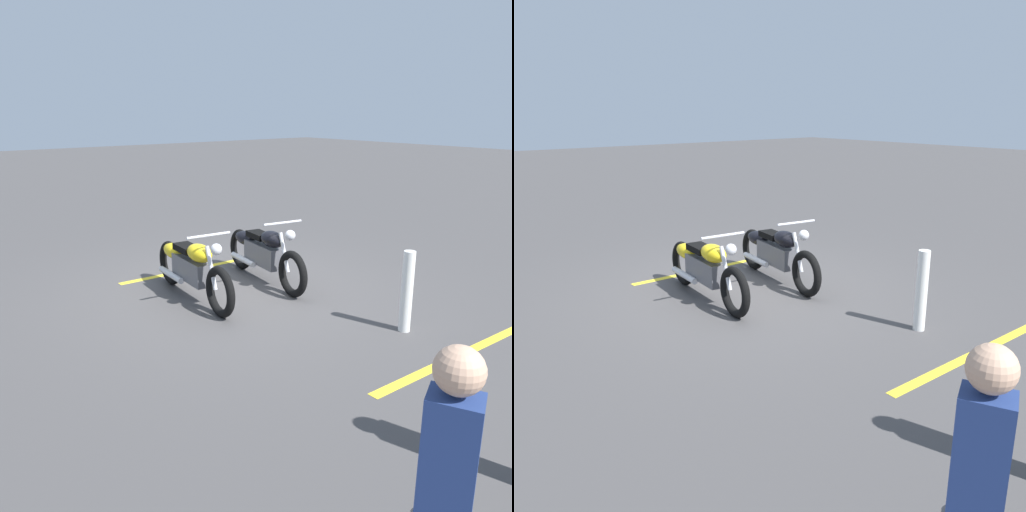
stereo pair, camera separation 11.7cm
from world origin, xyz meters
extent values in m
plane|color=#474444|center=(0.00, 0.00, 0.00)|extent=(60.00, 60.00, 0.00)
torus|color=black|center=(0.76, -0.72, 0.34)|extent=(0.68, 0.18, 0.67)
torus|color=black|center=(-0.79, -0.56, 0.34)|extent=(0.68, 0.18, 0.67)
cube|color=#59595E|center=(-0.06, -0.64, 0.42)|extent=(0.86, 0.30, 0.32)
ellipsoid|color=yellow|center=(0.21, -0.66, 0.72)|extent=(0.55, 0.33, 0.24)
ellipsoid|color=yellow|center=(-0.63, -0.58, 0.56)|extent=(0.58, 0.29, 0.22)
cube|color=black|center=(-0.19, -0.62, 0.70)|extent=(0.46, 0.28, 0.09)
cylinder|color=silver|center=(0.53, -0.69, 0.60)|extent=(0.27, 0.08, 0.56)
cylinder|color=silver|center=(0.48, -0.69, 1.02)|extent=(0.10, 0.62, 0.04)
sphere|color=silver|center=(0.68, -0.71, 0.88)|extent=(0.15, 0.15, 0.15)
cylinder|color=silver|center=(-0.48, -0.73, 0.26)|extent=(0.71, 0.16, 0.09)
torus|color=black|center=(0.77, 0.52, 0.34)|extent=(0.68, 0.21, 0.67)
torus|color=black|center=(-0.77, 0.76, 0.34)|extent=(0.68, 0.21, 0.67)
cube|color=#59595E|center=(-0.05, 0.65, 0.42)|extent=(0.86, 0.35, 0.32)
ellipsoid|color=black|center=(0.22, 0.61, 0.72)|extent=(0.56, 0.36, 0.24)
ellipsoid|color=black|center=(-0.61, 0.74, 0.56)|extent=(0.59, 0.32, 0.22)
cube|color=black|center=(-0.18, 0.67, 0.70)|extent=(0.47, 0.30, 0.09)
cylinder|color=silver|center=(0.54, 0.56, 0.60)|extent=(0.27, 0.10, 0.56)
cylinder|color=silver|center=(0.49, 0.56, 1.02)|extent=(0.13, 0.62, 0.04)
sphere|color=silver|center=(0.69, 0.53, 0.88)|extent=(0.15, 0.15, 0.15)
cylinder|color=silver|center=(-0.47, 0.57, 0.26)|extent=(0.71, 0.20, 0.09)
cube|color=navy|center=(5.02, -2.42, 1.12)|extent=(0.29, 0.27, 0.63)
sphere|color=tan|center=(5.02, -2.42, 1.56)|extent=(0.22, 0.22, 0.22)
cylinder|color=white|center=(2.51, 0.77, 0.50)|extent=(0.14, 0.14, 1.00)
cube|color=yellow|center=(-1.23, 0.40, 0.00)|extent=(0.19, 3.20, 0.01)
cube|color=yellow|center=(3.31, 0.87, 0.00)|extent=(0.19, 3.20, 0.01)
camera|label=1|loc=(6.05, -4.30, 2.60)|focal=37.13mm
camera|label=2|loc=(5.98, -4.39, 2.60)|focal=37.13mm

